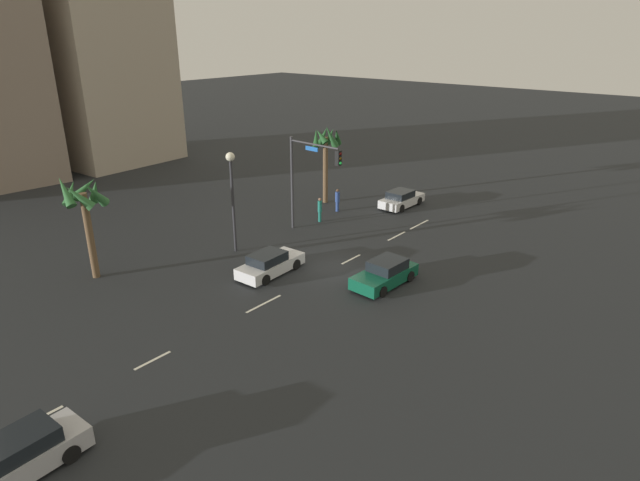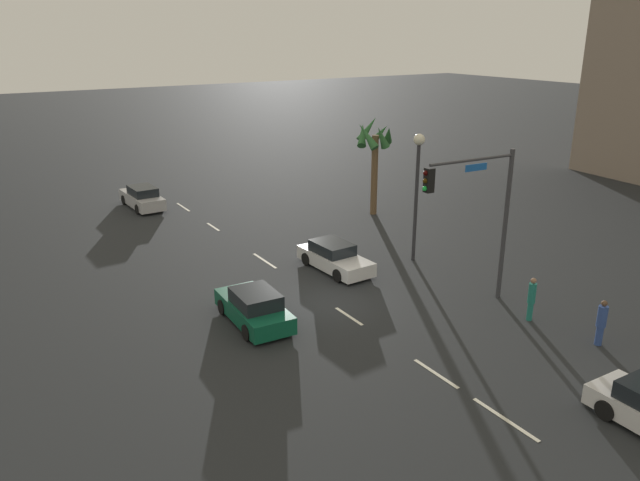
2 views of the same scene
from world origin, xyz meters
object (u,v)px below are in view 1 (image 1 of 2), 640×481
Objects in this scene: palm_tree_0 at (327,144)px; traffic_signal at (307,171)px; pedestrian_0 at (320,209)px; palm_tree_1 at (83,203)px; car_0 at (270,264)px; car_1 at (401,199)px; car_2 at (16,459)px; car_3 at (385,274)px; building_0 at (99,52)px; pedestrian_1 at (337,200)px; streetlamp at (232,184)px.

traffic_signal is at bearing -151.32° from palm_tree_0.
palm_tree_0 is at bearing 33.44° from pedestrian_0.
palm_tree_1 is (-15.81, 3.76, 3.55)m from pedestrian_0.
pedestrian_0 reaches higher than car_0.
car_0 is 16.04m from car_1.
car_2 is 19.39m from car_3.
pedestrian_0 is 0.08× the size of building_0.
car_0 is at bearing -160.31° from pedestrian_1.
car_3 is 16.23m from palm_tree_0.
car_1 is 35.40m from building_0.
car_0 is 37.20m from building_0.
palm_tree_0 is at bearing 20.71° from car_2.
streetlamp is (1.04, 4.17, 3.89)m from car_0.
car_2 is (-16.16, -4.69, 0.05)m from car_0.
streetlamp is at bearing -110.46° from building_0.
palm_tree_1 is (-22.89, 6.44, 3.92)m from car_1.
pedestrian_1 is at bearing 143.18° from car_1.
streetlamp is 12.11m from palm_tree_0.
car_0 is at bearing -154.00° from palm_tree_0.
traffic_signal is 4.26m from pedestrian_0.
car_3 is 2.38× the size of pedestrian_1.
pedestrian_1 is at bearing -9.84° from palm_tree_1.
streetlamp reaches higher than palm_tree_1.
palm_tree_1 is at bearing 176.81° from palm_tree_0.
palm_tree_1 reaches higher than car_3.
car_2 is 48.08m from building_0.
palm_tree_0 is (29.11, 11.00, 4.18)m from car_2.
building_0 is at bearing 73.30° from streetlamp.
car_1 is 0.66× the size of streetlamp.
palm_tree_0 reaches higher than car_3.
streetlamp is (-14.98, 3.20, 3.90)m from car_1.
building_0 is (-2.90, 27.88, 6.43)m from palm_tree_0.
streetlamp reaches higher than pedestrian_1.
car_3 is (3.19, -5.95, 0.03)m from car_0.
building_0 is (16.93, 26.78, 6.73)m from palm_tree_1.
traffic_signal is 0.29× the size of building_0.
car_0 is 0.68× the size of streetlamp.
car_0 is 2.40× the size of pedestrian_0.
palm_tree_1 reaches higher than car_2.
car_2 is 24.25m from traffic_signal.
pedestrian_0 is (8.93, 3.66, 0.37)m from car_0.
car_2 is (-32.17, -5.66, 0.05)m from car_1.
palm_tree_0 is (6.36, 3.48, 0.40)m from traffic_signal.
palm_tree_1 is (-6.88, 7.42, 3.92)m from car_0.
palm_tree_0 is at bearing 119.86° from car_1.
traffic_signal is (-9.43, 1.86, 3.83)m from car_1.
pedestrian_0 is (25.09, 8.35, 0.32)m from car_2.
car_3 is at bearing -78.02° from streetlamp.
pedestrian_1 is 31.77m from building_0.
palm_tree_1 is (-18.60, 3.23, 3.59)m from pedestrian_1.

